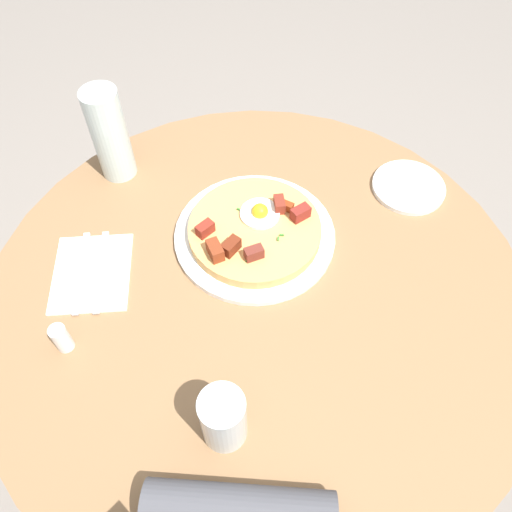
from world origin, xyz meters
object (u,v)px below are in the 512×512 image
Objects in this scene: fork at (81,272)px; water_bottle at (110,135)px; dining_table at (257,332)px; salt_shaker at (61,338)px; knife at (101,271)px; pizza_plate at (255,235)px; bread_plate at (408,187)px; breakfast_pizza at (255,229)px; water_glass at (223,418)px.

fork is 0.89× the size of water_bottle.
salt_shaker is (0.16, 0.30, 0.20)m from dining_table.
salt_shaker is (-0.08, 0.13, 0.02)m from knife.
pizza_plate is 1.72× the size of fork.
water_bottle is (0.16, -0.21, 0.09)m from fork.
knife is at bearing 59.60° from pizza_plate.
bread_plate is 0.62m from water_bottle.
dining_table is at bearing -117.43° from salt_shaker.
dining_table is at bearing 80.20° from fork.
breakfast_pizza reaches higher than knife.
water_glass reaches higher than fork.
bread_plate reaches higher than dining_table.
fork is (0.17, 0.28, 0.00)m from pizza_plate.
fork is 3.12× the size of salt_shaker.
dining_table is 0.34m from knife.
water_glass is at bearing 122.22° from dining_table.
salt_shaker is at bearing 62.57° from dining_table.
dining_table is 0.44m from bread_plate.
salt_shaker is (0.30, 0.08, -0.03)m from water_glass.
dining_table is at bearing 78.99° from knife.
pizza_plate is 0.39m from salt_shaker.
salt_shaker is at bearing -3.41° from fork.
bread_plate is at bearing 105.26° from knife.
fork is 0.04m from knife.
knife is at bearing -59.81° from salt_shaker.
water_glass reaches higher than bread_plate.
knife is 0.28m from water_bottle.
pizza_plate is 5.36× the size of salt_shaker.
salt_shaker is at bearing 129.19° from water_bottle.
water_glass is 0.57× the size of water_bottle.
dining_table is 5.51× the size of knife.
breakfast_pizza is at bearing 100.92° from fork.
water_bottle reaches higher than water_glass.
pizza_plate is at bearing 65.07° from bread_plate.
salt_shaker reaches higher than pizza_plate.
fork is at bearing 126.64° from water_bottle.
knife is 0.15m from salt_shaker.
water_bottle is at bearing 38.42° from bread_plate.
water_glass reaches higher than salt_shaker.
pizza_plate is at bearing -168.66° from water_bottle.
knife is at bearing 62.55° from bread_plate.
bread_plate is 0.67m from fork.
bread_plate reaches higher than fork.
water_glass is at bearing 157.01° from water_bottle.
breakfast_pizza is at bearing 65.12° from bread_plate.
breakfast_pizza is 0.34m from bread_plate.
dining_table is 3.91× the size of breakfast_pizza.
water_bottle is (0.56, -0.24, 0.04)m from water_glass.
pizza_plate reaches higher than dining_table.
knife is (0.15, 0.25, -0.02)m from breakfast_pizza.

